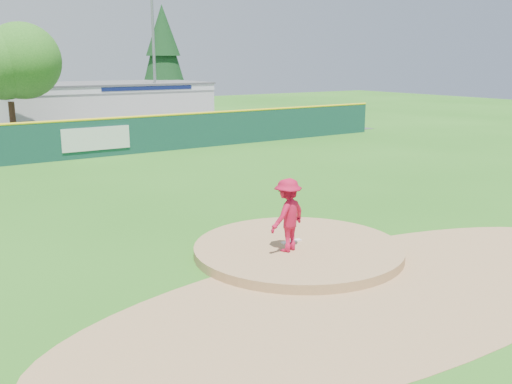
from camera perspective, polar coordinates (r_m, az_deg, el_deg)
ground at (r=15.20m, az=4.23°, el=-6.20°), size 120.00×120.00×0.00m
pitchers_mound at (r=15.20m, az=4.23°, el=-6.20°), size 5.50×5.50×0.50m
pitching_rubber at (r=15.34m, az=3.55°, el=-4.95°), size 0.60×0.15×0.04m
infield_dirt_arc at (r=13.13m, az=12.43°, el=-9.65°), size 15.40×15.40×0.01m
parking_lot at (r=39.60m, az=-20.68°, el=4.99°), size 44.00×16.00×0.02m
pitcher at (r=14.41m, az=3.19°, el=-2.31°), size 1.37×1.04×1.88m
van at (r=34.91m, az=-21.34°, el=5.08°), size 4.87×2.35×1.34m
pool_building_grp at (r=45.87m, az=-14.99°, el=8.46°), size 15.20×8.20×3.31m
fence_banners at (r=29.85m, az=-24.21°, el=4.21°), size 12.94×0.04×1.20m
outfield_fence at (r=30.83m, az=-16.88°, el=5.22°), size 40.00×0.14×2.07m
deciduous_tree at (r=36.91m, az=-23.58°, el=11.31°), size 5.60×5.60×7.36m
conifer_tree at (r=52.09m, az=-9.26°, el=13.51°), size 4.40×4.40×9.50m
light_pole_right at (r=44.06m, az=-10.18°, el=13.58°), size 1.75×0.25×10.00m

